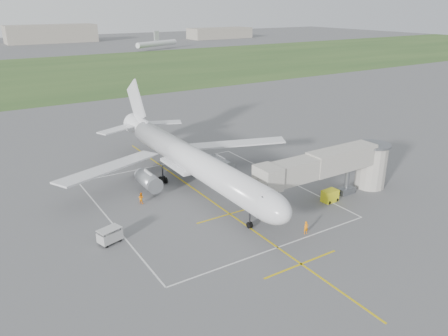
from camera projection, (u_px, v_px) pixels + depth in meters
ground at (194, 189)px, 65.56m from camera, size 700.00×700.00×0.00m
grass_strip at (32, 75)px, 168.23m from camera, size 700.00×120.00×0.02m
apron_markings at (213, 202)px, 60.97m from camera, size 28.20×60.00×0.01m
airliner at (190, 160)px, 64.60m from camera, size 38.93×46.75×13.52m
jet_bridge at (337, 166)px, 61.09m from camera, size 23.40×5.00×7.20m
gpu_unit at (330, 196)px, 61.09m from camera, size 2.31×1.69×1.68m
baggage_cart at (110, 236)px, 50.43m from camera, size 2.97×2.26×1.83m
ramp_worker_nose at (306, 228)px, 52.47m from camera, size 0.65×0.48×1.63m
ramp_worker_wing at (141, 198)px, 60.45m from camera, size 0.94×1.00×1.63m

